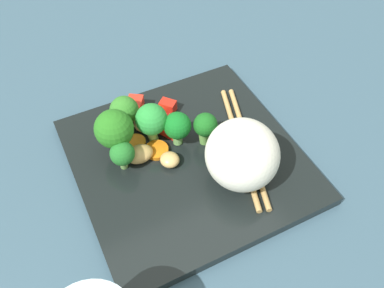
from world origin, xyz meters
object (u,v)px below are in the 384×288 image
(chopstick_pair, at_px, (243,144))
(carrot_slice_1, at_px, (136,142))
(rice_mound, at_px, (242,155))
(broccoli_floret_4, at_px, (124,111))
(square_plate, at_px, (187,160))

(chopstick_pair, bearing_deg, carrot_slice_1, 79.78)
(rice_mound, distance_m, broccoli_floret_4, 0.17)
(square_plate, distance_m, carrot_slice_1, 0.07)
(rice_mound, distance_m, chopstick_pair, 0.06)
(carrot_slice_1, xyz_separation_m, chopstick_pair, (-0.06, -0.12, 0.00))
(carrot_slice_1, bearing_deg, chopstick_pair, -117.78)
(rice_mound, bearing_deg, square_plate, 39.20)
(rice_mound, relative_size, chopstick_pair, 0.45)
(chopstick_pair, bearing_deg, broccoli_floret_4, 68.58)
(broccoli_floret_4, bearing_deg, rice_mound, -145.83)
(square_plate, relative_size, rice_mound, 3.08)
(carrot_slice_1, relative_size, chopstick_pair, 0.13)
(rice_mound, bearing_deg, chopstick_pair, -37.23)
(square_plate, height_order, carrot_slice_1, carrot_slice_1)
(square_plate, distance_m, chopstick_pair, 0.08)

